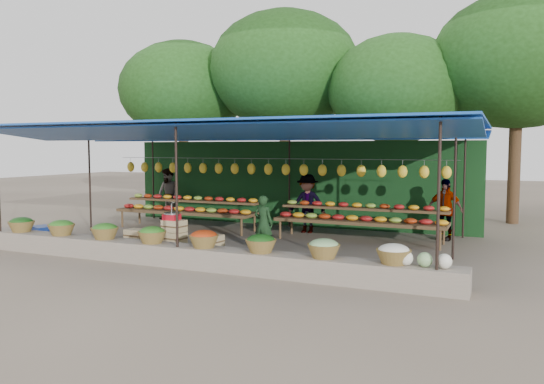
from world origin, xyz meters
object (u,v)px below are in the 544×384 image
at_px(crate_counter, 173,241).
at_px(vendor_seated, 263,223).
at_px(blue_crate_front, 26,240).
at_px(blue_crate_back, 42,233).
at_px(weighing_scale, 172,216).

bearing_deg(crate_counter, vendor_seated, 36.91).
distance_m(crate_counter, vendor_seated, 2.00).
relative_size(blue_crate_front, blue_crate_back, 0.85).
height_order(vendor_seated, blue_crate_back, vendor_seated).
bearing_deg(blue_crate_back, blue_crate_front, -44.46).
height_order(weighing_scale, vendor_seated, vendor_seated).
bearing_deg(blue_crate_back, weighing_scale, 15.92).
height_order(crate_counter, weighing_scale, weighing_scale).
xyz_separation_m(crate_counter, weighing_scale, (-0.03, 0.00, 0.54)).
bearing_deg(crate_counter, weighing_scale, 180.00).
distance_m(weighing_scale, blue_crate_front, 3.83).
xyz_separation_m(crate_counter, blue_crate_back, (-4.15, 0.34, -0.14)).
bearing_deg(vendor_seated, blue_crate_front, 24.69).
bearing_deg(weighing_scale, crate_counter, 0.00).
bearing_deg(vendor_seated, weighing_scale, 43.46).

